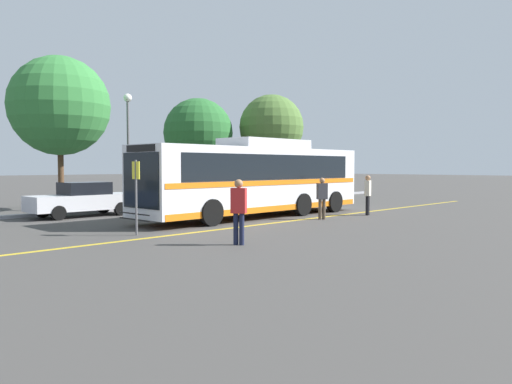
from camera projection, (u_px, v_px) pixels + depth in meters
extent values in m
plane|color=#423F3D|center=(246.00, 218.00, 21.35)|extent=(220.00, 220.00, 0.00)
cube|color=gold|center=(295.00, 220.00, 20.20)|extent=(31.61, 0.20, 0.01)
cube|color=#99999E|center=(164.00, 206.00, 26.56)|extent=(39.61, 0.36, 0.15)
cube|color=silver|center=(256.00, 179.00, 21.66)|extent=(11.64, 2.59, 2.66)
cube|color=black|center=(256.00, 167.00, 21.64)|extent=(10.01, 2.62, 1.04)
cube|color=orange|center=(256.00, 182.00, 21.67)|extent=(11.41, 2.63, 0.20)
cube|color=orange|center=(256.00, 207.00, 21.72)|extent=(11.41, 2.62, 0.24)
cube|color=black|center=(141.00, 180.00, 17.48)|extent=(0.06, 2.18, 1.96)
cube|color=black|center=(140.00, 148.00, 17.42)|extent=(0.06, 1.73, 0.24)
cube|color=silver|center=(265.00, 144.00, 22.00)|extent=(4.08, 2.02, 0.40)
cube|color=black|center=(134.00, 214.00, 17.33)|extent=(0.06, 1.86, 0.04)
cube|color=black|center=(134.00, 219.00, 17.35)|extent=(0.06, 1.86, 0.04)
cylinder|color=black|center=(211.00, 213.00, 18.31)|extent=(1.00, 0.29, 1.00)
cylinder|color=black|center=(172.00, 209.00, 19.96)|extent=(1.00, 0.29, 1.00)
cylinder|color=black|center=(302.00, 205.00, 22.15)|extent=(1.00, 0.29, 1.00)
cylinder|color=black|center=(263.00, 202.00, 23.80)|extent=(1.00, 0.29, 1.00)
cylinder|color=black|center=(334.00, 202.00, 23.90)|extent=(1.00, 0.29, 1.00)
cylinder|color=black|center=(296.00, 199.00, 25.55)|extent=(1.00, 0.29, 1.00)
cube|color=silver|center=(82.00, 202.00, 21.81)|extent=(4.56, 1.67, 0.66)
cube|color=black|center=(85.00, 188.00, 21.86)|extent=(1.92, 1.46, 0.54)
cylinder|color=black|center=(58.00, 213.00, 20.27)|extent=(0.60, 0.20, 0.60)
cylinder|color=black|center=(43.00, 211.00, 21.38)|extent=(0.60, 0.20, 0.60)
cylinder|color=black|center=(121.00, 209.00, 22.27)|extent=(0.60, 0.20, 0.60)
cylinder|color=black|center=(103.00, 207.00, 23.38)|extent=(0.60, 0.20, 0.60)
cube|color=maroon|center=(191.00, 197.00, 26.18)|extent=(4.65, 2.26, 0.57)
cube|color=black|center=(189.00, 187.00, 26.06)|extent=(2.03, 1.81, 0.52)
cylinder|color=black|center=(198.00, 200.00, 27.83)|extent=(0.62, 0.25, 0.60)
cylinder|color=black|center=(221.00, 202.00, 26.70)|extent=(0.62, 0.25, 0.60)
cylinder|color=black|center=(159.00, 203.00, 25.68)|extent=(0.62, 0.25, 0.60)
cylinder|color=black|center=(182.00, 205.00, 24.55)|extent=(0.62, 0.25, 0.60)
cube|color=#4C3823|center=(265.00, 191.00, 30.63)|extent=(4.86, 1.92, 0.72)
cube|color=black|center=(266.00, 181.00, 30.68)|extent=(2.07, 1.61, 0.60)
cylinder|color=black|center=(259.00, 199.00, 28.99)|extent=(0.61, 0.22, 0.60)
cylinder|color=black|center=(238.00, 198.00, 30.11)|extent=(0.61, 0.22, 0.60)
cylinder|color=black|center=(291.00, 197.00, 31.18)|extent=(0.61, 0.22, 0.60)
cylinder|color=black|center=(271.00, 196.00, 32.30)|extent=(0.61, 0.22, 0.60)
cylinder|color=brown|center=(320.00, 209.00, 20.60)|extent=(0.14, 0.14, 0.84)
cylinder|color=brown|center=(324.00, 209.00, 20.64)|extent=(0.14, 0.14, 0.84)
cube|color=#333338|center=(322.00, 191.00, 20.58)|extent=(0.47, 0.40, 0.66)
sphere|color=#9E704C|center=(322.00, 180.00, 20.56)|extent=(0.23, 0.23, 0.23)
cylinder|color=black|center=(368.00, 205.00, 22.47)|extent=(0.14, 0.14, 0.87)
cylinder|color=black|center=(367.00, 206.00, 22.32)|extent=(0.14, 0.14, 0.87)
cube|color=beige|center=(368.00, 188.00, 22.36)|extent=(0.47, 0.35, 0.69)
sphere|color=#9E704C|center=(368.00, 178.00, 22.33)|extent=(0.24, 0.24, 0.24)
cylinder|color=#191E38|center=(242.00, 229.00, 13.91)|extent=(0.14, 0.14, 0.89)
cylinder|color=#191E38|center=(236.00, 229.00, 13.95)|extent=(0.14, 0.14, 0.89)
cube|color=red|center=(239.00, 201.00, 13.89)|extent=(0.40, 0.47, 0.71)
sphere|color=#9E704C|center=(239.00, 184.00, 13.86)|extent=(0.24, 0.24, 0.24)
cylinder|color=#59595E|center=(136.00, 198.00, 15.84)|extent=(0.07, 0.07, 2.40)
cube|color=yellow|center=(136.00, 170.00, 15.80)|extent=(0.03, 0.40, 0.56)
cylinder|color=#59595E|center=(128.00, 155.00, 26.22)|extent=(0.14, 0.14, 5.56)
sphere|color=silver|center=(128.00, 98.00, 26.07)|extent=(0.44, 0.44, 0.44)
cylinder|color=#513823|center=(61.00, 177.00, 24.66)|extent=(0.28, 0.28, 3.34)
sphere|color=#337A38|center=(60.00, 106.00, 24.48)|extent=(4.86, 4.86, 4.86)
cylinder|color=#513823|center=(271.00, 174.00, 35.01)|extent=(0.28, 0.28, 3.26)
sphere|color=#4C7033|center=(271.00, 127.00, 34.83)|extent=(4.50, 4.50, 4.50)
cylinder|color=#513823|center=(198.00, 179.00, 34.05)|extent=(0.28, 0.28, 2.70)
sphere|color=#28662D|center=(198.00, 133.00, 33.89)|extent=(4.70, 4.70, 4.70)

